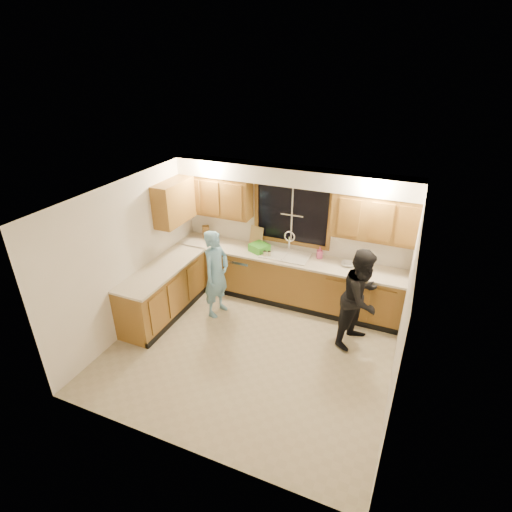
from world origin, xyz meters
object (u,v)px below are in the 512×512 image
Objects in this scene: dishwasher at (243,272)px; soap_bottle at (320,252)px; woman at (361,298)px; man at (216,274)px; bowl at (348,264)px; stove at (143,309)px; sink at (285,258)px; knife_block at (206,231)px; dish_crate at (259,248)px.

dishwasher is 1.57m from soap_bottle.
woman reaches higher than soap_bottle.
woman is at bearing -77.55° from man.
man is 2.26m from bowl.
stove is at bearing -147.05° from bowl.
man is at bearing -96.86° from dishwasher.
woman reaches higher than dishwasher.
bowl is (1.11, 0.06, 0.08)m from sink.
bowl is (1.96, 0.07, 0.54)m from dishwasher.
man is 6.75× the size of knife_block.
sink is at bearing -176.97° from bowl.
stove is (-1.80, -1.82, -0.41)m from sink.
man is 7.00× the size of bowl.
sink is 0.54× the size of man.
bowl is at bearing -56.96° from man.
man is at bearing 48.51° from stove.
dishwasher is 0.50× the size of woman.
bowl is at bearing -37.01° from knife_block.
dishwasher is 0.68m from dish_crate.
woman is 0.87m from bowl.
dishwasher is at bearing -177.86° from bowl.
bowl is at bearing -10.40° from soap_bottle.
stove is at bearing -140.24° from soap_bottle.
soap_bottle is at bearing 39.76° from stove.
soap_bottle is (0.58, 0.15, 0.16)m from sink.
stove is 3.85× the size of knife_block.
knife_block is at bearing 174.46° from sink.
dish_crate is 1.44× the size of soap_bottle.
woman is at bearing -25.76° from sink.
stove reaches higher than dishwasher.
dishwasher is 0.91× the size of stove.
woman is at bearing -44.03° from soap_bottle.
man reaches higher than sink.
sink is 4.03× the size of soap_bottle.
sink is 1.73m from knife_block.
soap_bottle is at bearing 9.16° from dish_crate.
stove is at bearing -117.69° from dishwasher.
soap_bottle is at bearing 14.96° from sink.
soap_bottle is 0.54m from bowl.
man is (0.85, 0.96, 0.34)m from stove.
dishwasher is 3.63× the size of bowl.
dishwasher is 3.85× the size of soap_bottle.
man is at bearing -146.32° from soap_bottle.
knife_block is at bearing 179.71° from soap_bottle.
woman reaches higher than bowl.
knife_block is (-3.19, 0.88, 0.22)m from woman.
sink is 0.52m from dish_crate.
soap_bottle is at bearing -47.48° from man.
soap_bottle is (2.30, -0.01, -0.01)m from knife_block.
man is at bearing -118.08° from dish_crate.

